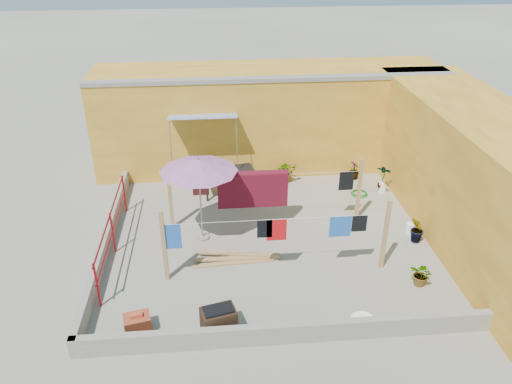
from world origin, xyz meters
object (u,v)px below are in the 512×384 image
Objects in this scene: brick_stack at (137,324)px; plant_back_a at (287,171)px; white_basin at (363,321)px; brazier at (219,321)px; patio_umbrella at (198,166)px; green_hose at (359,193)px; water_jug_b at (383,187)px; outdoor_table at (228,173)px; water_jug_a at (410,228)px.

plant_back_a is (3.88, 6.23, 0.15)m from brick_stack.
brazier is at bearing 180.00° from white_basin.
patio_umbrella is at bearing -131.15° from plant_back_a.
green_hose is at bearing 75.17° from white_basin.
patio_umbrella reaches higher than brazier.
patio_umbrella reaches higher than green_hose.
water_jug_b is at bearing 47.07° from brazier.
water_jug_a is (4.64, -2.63, -0.53)m from outdoor_table.
outdoor_table reaches higher than brick_stack.
patio_umbrella is 4.50× the size of white_basin.
brazier is 2.12× the size of water_jug_b.
patio_umbrella is 2.87m from outdoor_table.
brick_stack is at bearing -155.79° from water_jug_a.
outdoor_table is 5.30× the size of water_jug_a.
brick_stack is 7.34m from plant_back_a.
green_hose is at bearing 22.66° from patio_umbrella.
water_jug_a is 2.31m from green_hose.
patio_umbrella is 5.74m from water_jug_a.
outdoor_table is 1.98m from plant_back_a.
plant_back_a is (1.86, 0.60, -0.32)m from outdoor_table.
green_hose is at bearing -6.36° from outdoor_table.
water_jug_b is 2.95m from plant_back_a.
white_basin is at bearing -84.30° from plant_back_a.
patio_umbrella is at bearing -157.34° from green_hose.
patio_umbrella reaches higher than brick_stack.
outdoor_table is 5.36m from water_jug_a.
water_jug_a is at bearing 32.03° from brazier.
water_jug_b is 0.75m from green_hose.
patio_umbrella is 4.05× the size of brick_stack.
plant_back_a is at bearing 48.85° from patio_umbrella.
white_basin is at bearing 0.00° from brazier.
plant_back_a is (-0.64, 6.40, 0.30)m from white_basin.
water_jug_b is (0.00, 2.28, 0.02)m from water_jug_a.
brick_stack reaches higher than water_jug_a.
green_hose is (4.67, 1.95, -2.03)m from patio_umbrella.
patio_umbrella reaches higher than water_jug_a.
white_basin is at bearing -46.34° from patio_umbrella.
brick_stack is at bearing -109.80° from outdoor_table.
green_hose is (-0.73, -0.09, -0.12)m from water_jug_b.
brazier is 5.98m from water_jug_a.
brazier reaches higher than brick_stack.
water_jug_a is at bearing -71.55° from green_hose.
white_basin is 5.86m from water_jug_b.
brick_stack is at bearing -111.37° from patio_umbrella.
outdoor_table reaches higher than white_basin.
green_hose is 0.74× the size of plant_back_a.
patio_umbrella is at bearing 133.66° from white_basin.
brick_stack is 1.62m from brazier.
water_jug_a reaches higher than white_basin.
water_jug_a is at bearing 24.21° from brick_stack.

